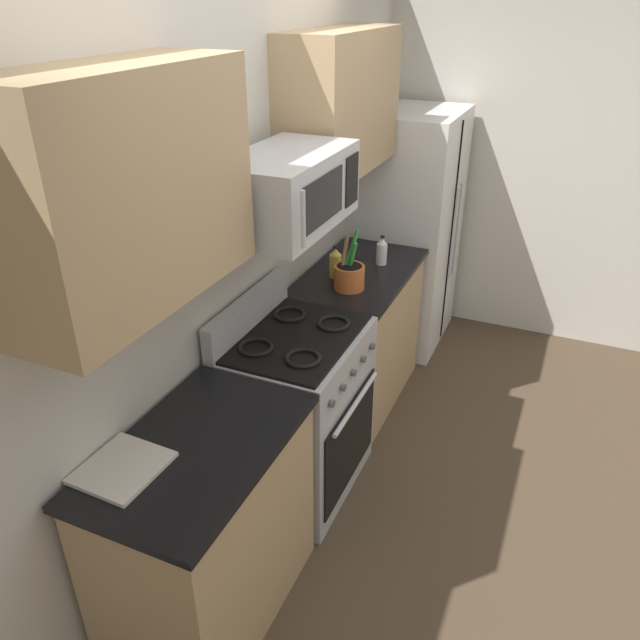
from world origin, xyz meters
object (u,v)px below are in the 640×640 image
(cutting_board, at_px, (122,468))
(refrigerator, at_px, (406,231))
(range_oven, at_px, (297,411))
(utensil_crock, at_px, (349,275))
(microwave, at_px, (287,190))
(bottle_vinegar, at_px, (382,251))
(bottle_oil, at_px, (335,263))

(cutting_board, bearing_deg, refrigerator, -3.58)
(range_oven, height_order, utensil_crock, utensil_crock)
(range_oven, distance_m, microwave, 1.18)
(microwave, distance_m, cutting_board, 1.33)
(range_oven, bearing_deg, cutting_board, 171.35)
(utensil_crock, relative_size, bottle_vinegar, 1.86)
(microwave, relative_size, cutting_board, 2.44)
(range_oven, bearing_deg, utensil_crock, -2.42)
(bottle_vinegar, bearing_deg, refrigerator, 4.89)
(range_oven, xyz_separation_m, utensil_crock, (0.65, -0.03, 0.52))
(utensil_crock, distance_m, bottle_vinegar, 0.42)
(microwave, height_order, utensil_crock, microwave)
(bottle_oil, bearing_deg, cutting_board, 178.11)
(refrigerator, distance_m, cutting_board, 2.94)
(utensil_crock, relative_size, bottle_oil, 1.75)
(refrigerator, distance_m, bottle_oil, 1.09)
(bottle_vinegar, bearing_deg, bottle_oil, 147.69)
(refrigerator, height_order, utensil_crock, refrigerator)
(utensil_crock, bearing_deg, bottle_vinegar, -7.73)
(cutting_board, xyz_separation_m, bottle_vinegar, (2.16, -0.25, 0.08))
(refrigerator, bearing_deg, bottle_oil, 173.49)
(microwave, height_order, cutting_board, microwave)
(refrigerator, bearing_deg, bottle_vinegar, -175.11)
(bottle_oil, xyz_separation_m, bottle_vinegar, (0.30, -0.19, -0.01))
(refrigerator, relative_size, bottle_vinegar, 9.24)
(cutting_board, bearing_deg, range_oven, -8.65)
(cutting_board, xyz_separation_m, bottle_oil, (1.86, -0.06, 0.08))
(bottle_vinegar, bearing_deg, range_oven, 175.51)
(utensil_crock, relative_size, cutting_board, 1.16)
(cutting_board, bearing_deg, microwave, -7.34)
(microwave, bearing_deg, range_oven, -89.94)
(range_oven, distance_m, bottle_vinegar, 1.19)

